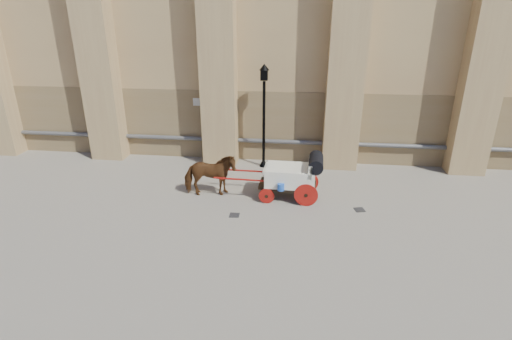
# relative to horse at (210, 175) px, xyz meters

# --- Properties ---
(ground) EXTENTS (90.00, 90.00, 0.00)m
(ground) POSITION_rel_horse_xyz_m (0.72, -0.22, -0.77)
(ground) COLOR gray
(ground) RESTS_ON ground
(horse) EXTENTS (1.95, 1.14, 1.55)m
(horse) POSITION_rel_horse_xyz_m (0.00, 0.00, 0.00)
(horse) COLOR #5A3517
(horse) RESTS_ON ground
(carriage) EXTENTS (3.74, 1.34, 1.62)m
(carriage) POSITION_rel_horse_xyz_m (2.93, 0.14, 0.10)
(carriage) COLOR black
(carriage) RESTS_ON ground
(street_lamp) EXTENTS (0.39, 0.39, 4.21)m
(street_lamp) POSITION_rel_horse_xyz_m (1.59, 3.02, 1.48)
(street_lamp) COLOR black
(street_lamp) RESTS_ON ground
(drain_grate_near) EXTENTS (0.33, 0.33, 0.01)m
(drain_grate_near) POSITION_rel_horse_xyz_m (1.08, -1.36, -0.77)
(drain_grate_near) COLOR black
(drain_grate_near) RESTS_ON ground
(drain_grate_far) EXTENTS (0.39, 0.39, 0.01)m
(drain_grate_far) POSITION_rel_horse_xyz_m (5.13, -0.52, -0.77)
(drain_grate_far) COLOR black
(drain_grate_far) RESTS_ON ground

